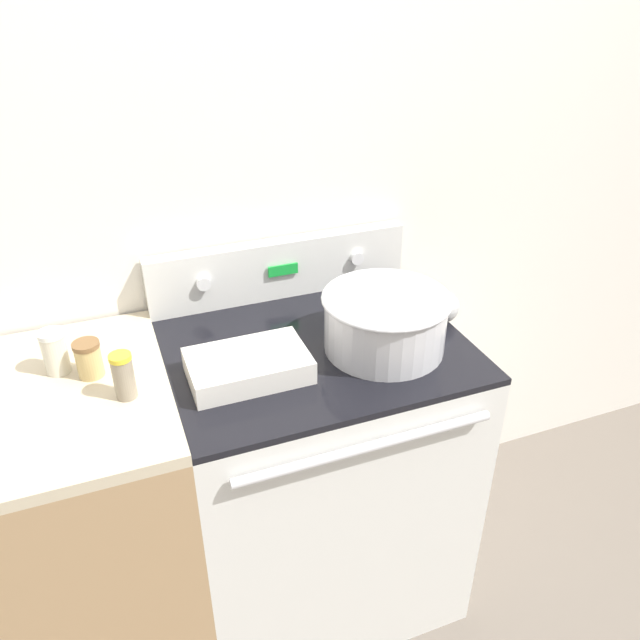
{
  "coord_description": "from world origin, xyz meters",
  "views": [
    {
      "loc": [
        -0.49,
        -0.98,
        1.83
      ],
      "look_at": [
        0.02,
        0.34,
        1.0
      ],
      "focal_mm": 35.0,
      "sensor_mm": 36.0,
      "label": 1
    }
  ],
  "objects_px": {
    "mixing_bowl": "(385,319)",
    "spice_jar_white_cap": "(55,352)",
    "spice_jar_brown_cap": "(89,359)",
    "casserole_dish": "(248,364)",
    "spice_jar_yellow_cap": "(123,376)",
    "ladle": "(442,306)"
  },
  "relations": [
    {
      "from": "mixing_bowl",
      "to": "spice_jar_white_cap",
      "type": "bearing_deg",
      "value": 167.74
    },
    {
      "from": "mixing_bowl",
      "to": "casserole_dish",
      "type": "height_order",
      "value": "mixing_bowl"
    },
    {
      "from": "ladle",
      "to": "spice_jar_yellow_cap",
      "type": "distance_m",
      "value": 0.87
    },
    {
      "from": "mixing_bowl",
      "to": "spice_jar_brown_cap",
      "type": "xyz_separation_m",
      "value": [
        -0.72,
        0.13,
        -0.03
      ]
    },
    {
      "from": "spice_jar_yellow_cap",
      "to": "spice_jar_white_cap",
      "type": "xyz_separation_m",
      "value": [
        -0.14,
        0.16,
        -0.0
      ]
    },
    {
      "from": "mixing_bowl",
      "to": "spice_jar_white_cap",
      "type": "xyz_separation_m",
      "value": [
        -0.79,
        0.17,
        -0.02
      ]
    },
    {
      "from": "spice_jar_brown_cap",
      "to": "spice_jar_yellow_cap",
      "type": "bearing_deg",
      "value": -59.08
    },
    {
      "from": "spice_jar_yellow_cap",
      "to": "spice_jar_white_cap",
      "type": "distance_m",
      "value": 0.22
    },
    {
      "from": "spice_jar_yellow_cap",
      "to": "spice_jar_brown_cap",
      "type": "distance_m",
      "value": 0.14
    },
    {
      "from": "spice_jar_yellow_cap",
      "to": "spice_jar_brown_cap",
      "type": "bearing_deg",
      "value": 120.92
    },
    {
      "from": "spice_jar_yellow_cap",
      "to": "spice_jar_white_cap",
      "type": "bearing_deg",
      "value": 131.44
    },
    {
      "from": "ladle",
      "to": "spice_jar_brown_cap",
      "type": "distance_m",
      "value": 0.94
    },
    {
      "from": "casserole_dish",
      "to": "spice_jar_brown_cap",
      "type": "bearing_deg",
      "value": 160.97
    },
    {
      "from": "ladle",
      "to": "mixing_bowl",
      "type": "bearing_deg",
      "value": -161.12
    },
    {
      "from": "spice_jar_brown_cap",
      "to": "spice_jar_white_cap",
      "type": "bearing_deg",
      "value": 148.24
    },
    {
      "from": "spice_jar_white_cap",
      "to": "ladle",
      "type": "bearing_deg",
      "value": -5.62
    },
    {
      "from": "spice_jar_yellow_cap",
      "to": "spice_jar_white_cap",
      "type": "relative_size",
      "value": 1.01
    },
    {
      "from": "spice_jar_brown_cap",
      "to": "spice_jar_white_cap",
      "type": "height_order",
      "value": "spice_jar_white_cap"
    },
    {
      "from": "casserole_dish",
      "to": "spice_jar_yellow_cap",
      "type": "relative_size",
      "value": 2.53
    },
    {
      "from": "mixing_bowl",
      "to": "ladle",
      "type": "relative_size",
      "value": 1.22
    },
    {
      "from": "ladle",
      "to": "spice_jar_yellow_cap",
      "type": "bearing_deg",
      "value": -175.84
    },
    {
      "from": "casserole_dish",
      "to": "ladle",
      "type": "xyz_separation_m",
      "value": [
        0.58,
        0.07,
        0.01
      ]
    }
  ]
}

